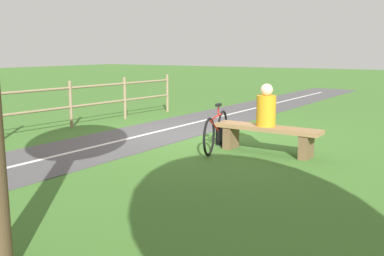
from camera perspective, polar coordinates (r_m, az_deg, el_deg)
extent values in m
plane|color=#3D6B28|center=(9.79, 0.41, -1.03)|extent=(80.00, 80.00, 0.00)
cube|color=#4C494C|center=(7.69, -23.05, -4.87)|extent=(3.10, 36.04, 0.02)
cube|color=silver|center=(7.69, -23.05, -4.80)|extent=(0.98, 31.99, 0.00)
cube|color=#937047|center=(8.19, 9.80, -0.03)|extent=(2.04, 0.49, 0.08)
cube|color=brown|center=(7.96, 14.72, -2.37)|extent=(0.17, 0.39, 0.43)
cube|color=brown|center=(8.58, 5.13, -1.21)|extent=(0.17, 0.39, 0.43)
cylinder|color=orange|center=(8.16, 9.67, 2.24)|extent=(0.37, 0.37, 0.57)
sphere|color=beige|center=(8.11, 9.75, 4.95)|extent=(0.23, 0.23, 0.23)
torus|color=black|center=(7.89, 2.25, -1.15)|extent=(0.22, 0.69, 0.70)
torus|color=black|center=(8.85, 4.01, 0.06)|extent=(0.22, 0.69, 0.70)
cylinder|color=red|center=(8.32, 3.20, 1.49)|extent=(0.25, 0.84, 0.04)
cylinder|color=red|center=(8.20, 2.92, 0.32)|extent=(0.19, 0.61, 0.33)
cylinder|color=red|center=(8.45, 3.47, 2.30)|extent=(0.03, 0.03, 0.20)
cube|color=black|center=(8.44, 3.48, 3.04)|extent=(0.13, 0.21, 0.05)
cube|color=black|center=(8.88, 4.41, -1.03)|extent=(0.31, 0.36, 0.36)
cube|color=black|center=(8.98, 3.67, -1.25)|extent=(0.08, 0.23, 0.16)
cylinder|color=#847051|center=(13.67, -3.25, 4.58)|extent=(0.08, 0.08, 1.17)
cylinder|color=#847051|center=(12.32, -8.78, 3.88)|extent=(0.08, 0.08, 1.17)
cylinder|color=#847051|center=(11.11, -15.59, 2.97)|extent=(0.08, 0.08, 1.17)
cylinder|color=#847051|center=(10.53, -19.67, 4.62)|extent=(0.72, 9.22, 0.06)
cylinder|color=#847051|center=(10.58, -19.52, 2.10)|extent=(0.72, 9.22, 0.06)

